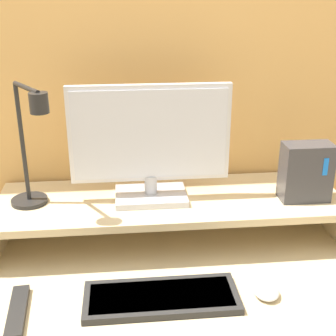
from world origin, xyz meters
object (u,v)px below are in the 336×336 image
Objects in this scene: monitor at (150,143)px; router_dock at (306,172)px; desk_lamp at (31,153)px; mouse at (266,291)px; keyboard at (161,297)px; remote_control at (17,312)px.

monitor is 0.45m from router_dock.
mouse is (0.58, -0.27, -0.29)m from desk_lamp.
monitor is at bearing 173.92° from router_dock.
desk_lamp is at bearing 140.92° from keyboard.
keyboard reaches higher than remote_control.
router_dock is at bearing 55.44° from mouse.
remote_control is (-0.34, -0.02, -0.00)m from keyboard.
keyboard is at bearing -39.08° from desk_lamp.
monitor is 0.42m from keyboard.
keyboard is at bearing 178.74° from mouse.
remote_control is (-0.60, -0.01, -0.01)m from mouse.
remote_control is at bearing -160.88° from router_dock.
monitor is 1.28× the size of desk_lamp.
monitor is 2.66× the size of router_dock.
desk_lamp is (-0.32, -0.04, -0.00)m from monitor.
router_dock is 0.45× the size of keyboard.
monitor is 1.19× the size of keyboard.
desk_lamp is at bearing -173.08° from monitor.
desk_lamp reaches higher than monitor.
monitor is 0.55m from remote_control.
monitor is at bearing 90.66° from keyboard.
mouse is at bearing -1.26° from keyboard.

